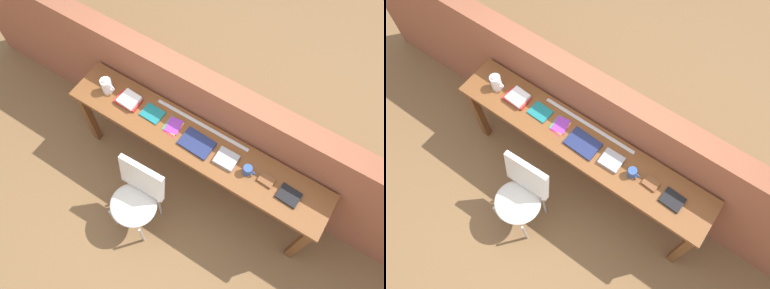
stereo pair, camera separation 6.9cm
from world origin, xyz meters
The scene contains 14 objects.
ground_plane centered at (0.00, 0.00, 0.00)m, with size 40.00×40.00×0.00m, color brown.
brick_wall_back centered at (0.00, 0.64, 0.65)m, with size 6.00×0.20×1.30m, color #935138.
sideboard centered at (0.00, 0.30, 0.74)m, with size 2.50×0.44×0.88m.
chair_white_moulded centered at (-0.24, -0.30, 0.53)m, with size 0.46×0.47×0.89m.
pitcher_white centered at (-0.96, 0.31, 0.96)m, with size 0.14×0.10×0.18m.
book_stack_leftmost centered at (-0.72, 0.31, 0.91)m, with size 0.23×0.17×0.06m.
magazine_cycling centered at (-0.47, 0.32, 0.89)m, with size 0.19×0.15×0.02m, color #19757A.
pamphlet_pile_colourful centered at (-0.24, 0.32, 0.89)m, with size 0.15×0.19×0.01m.
book_open_centre centered at (0.03, 0.29, 0.89)m, with size 0.29×0.20×0.02m, color navy.
book_grey_hardcover centered at (0.32, 0.29, 0.90)m, with size 0.18×0.16×0.03m, color #9E9EA3.
mug centered at (0.52, 0.29, 0.92)m, with size 0.11×0.08×0.09m.
leather_journal_brown centered at (0.69, 0.31, 0.89)m, with size 0.13×0.10×0.02m, color brown.
book_repair_rightmost centered at (0.90, 0.29, 0.89)m, with size 0.18×0.15×0.02m, color black.
ruler_metal_back_edge centered at (-0.04, 0.47, 0.88)m, with size 0.94×0.03×0.00m, color silver.
Camera 2 is at (0.84, -0.91, 3.75)m, focal length 35.00 mm.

